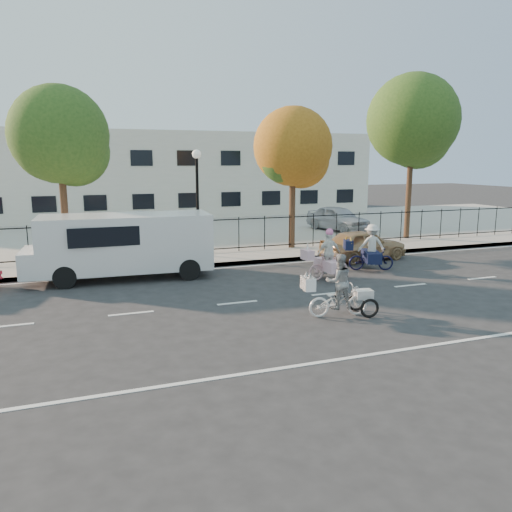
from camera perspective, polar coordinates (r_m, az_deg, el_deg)
name	(u,v)px	position (r m, az deg, el deg)	size (l,w,h in m)	color
ground	(237,303)	(14.49, -2.15, -5.38)	(120.00, 120.00, 0.00)	#333334
road_markings	(237,303)	(14.49, -2.15, -5.36)	(60.00, 9.52, 0.01)	silver
curb	(197,266)	(19.20, -6.78, -1.16)	(60.00, 0.10, 0.15)	#A8A399
sidewalk	(191,261)	(20.20, -7.47, -0.57)	(60.00, 2.20, 0.15)	#A8A399
parking_lot	(156,232)	(28.84, -11.35, 2.74)	(60.00, 15.60, 0.15)	#A8A399
iron_fence	(184,237)	(21.12, -8.18, 2.18)	(58.00, 0.06, 1.50)	black
building	(133,175)	(38.50, -13.83, 9.01)	(34.00, 10.00, 6.00)	silver
lamppost	(197,184)	(20.62, -6.74, 8.19)	(0.36, 0.36, 4.33)	black
street_sign	(140,228)	(20.36, -13.09, 3.16)	(0.85, 0.06, 1.80)	black
zebra_trike	(339,292)	(13.31, 9.43, -4.12)	(1.96, 0.91, 1.67)	white
unicorn_bike	(328,261)	(17.31, 8.22, -0.55)	(1.77, 1.23, 1.78)	#DAA6A9
bull_bike	(371,252)	(19.08, 12.97, 0.45)	(1.92, 1.36, 1.74)	black
white_van	(123,243)	(17.84, -14.94, 1.39)	(6.35, 2.44, 2.22)	white
gold_sedan	(363,245)	(21.01, 12.15, 1.27)	(1.50, 3.73, 1.27)	tan
lot_car_c	(88,235)	(23.72, -18.65, 2.27)	(1.25, 3.58, 1.18)	#464A4E
lot_car_d	(338,218)	(28.54, 9.33, 4.29)	(1.65, 4.09, 1.39)	#B9BAC1
tree_west	(63,140)	(21.20, -21.16, 12.30)	(3.78, 3.78, 6.92)	#442D1D
tree_mid	(295,151)	(22.63, 4.51, 11.92)	(3.53, 3.49, 6.40)	#442D1D
tree_east	(414,125)	(26.63, 17.64, 14.12)	(4.51, 4.51, 8.26)	#442D1D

